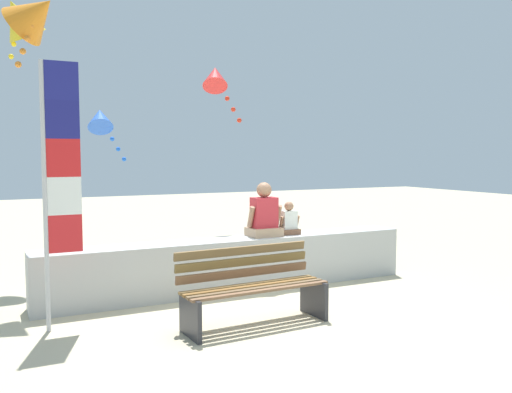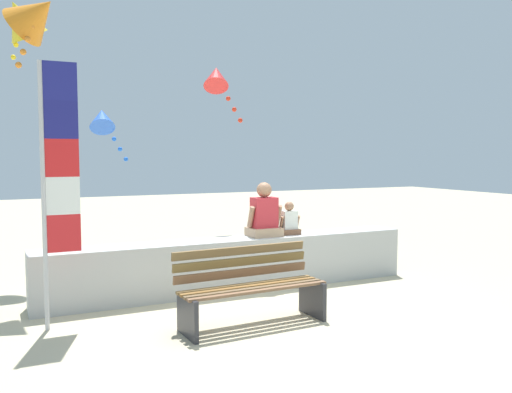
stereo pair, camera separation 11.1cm
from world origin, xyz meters
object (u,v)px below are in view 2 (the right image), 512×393
(kite_orange, at_px, (36,15))
(kite_red, at_px, (217,77))
(person_adult, at_px, (264,215))
(flag_banner, at_px, (55,173))
(kite_blue, at_px, (102,119))
(person_child, at_px, (289,222))
(park_bench, at_px, (250,288))
(kite_yellow, at_px, (21,20))

(kite_orange, relative_size, kite_red, 1.12)
(person_adult, xyz_separation_m, kite_red, (-0.23, 1.32, 2.18))
(flag_banner, distance_m, kite_blue, 3.73)
(kite_blue, bearing_deg, kite_orange, -120.03)
(person_child, relative_size, kite_blue, 0.47)
(person_adult, height_order, kite_blue, kite_blue)
(park_bench, relative_size, person_adult, 2.19)
(park_bench, bearing_deg, kite_blue, 102.11)
(flag_banner, xyz_separation_m, kite_blue, (1.12, 3.47, 0.83))
(kite_orange, xyz_separation_m, kite_red, (2.80, 0.65, -0.56))
(park_bench, distance_m, kite_orange, 4.56)
(kite_orange, xyz_separation_m, kite_yellow, (-0.13, 1.42, 0.24))
(flag_banner, xyz_separation_m, kite_yellow, (-0.18, 2.86, 2.28))
(flag_banner, bearing_deg, person_adult, 14.60)
(park_bench, bearing_deg, kite_yellow, 121.21)
(kite_orange, distance_m, kite_blue, 2.63)
(person_child, bearing_deg, person_adult, -179.95)
(person_child, height_order, kite_blue, kite_blue)
(person_adult, relative_size, kite_yellow, 0.84)
(kite_red, bearing_deg, park_bench, -104.09)
(person_child, distance_m, flag_banner, 3.60)
(kite_blue, height_order, kite_red, kite_red)
(person_adult, bearing_deg, flag_banner, -165.40)
(person_adult, relative_size, kite_blue, 0.77)
(flag_banner, height_order, kite_blue, flag_banner)
(kite_orange, distance_m, kite_red, 2.93)
(park_bench, xyz_separation_m, kite_orange, (-2.08, 2.23, 3.39))
(person_child, xyz_separation_m, flag_banner, (-3.41, -0.78, 0.82))
(kite_blue, bearing_deg, park_bench, -77.89)
(person_adult, height_order, flag_banner, flag_banner)
(park_bench, distance_m, kite_blue, 4.86)
(person_adult, distance_m, flag_banner, 3.16)
(kite_red, bearing_deg, person_child, -63.43)
(kite_yellow, xyz_separation_m, kite_blue, (1.30, 0.61, -1.45))
(flag_banner, distance_m, kite_orange, 2.50)
(kite_blue, bearing_deg, flag_banner, -107.88)
(park_bench, relative_size, kite_red, 1.69)
(flag_banner, distance_m, kite_red, 3.77)
(person_adult, distance_m, kite_yellow, 4.82)
(kite_orange, height_order, kite_red, kite_orange)
(park_bench, relative_size, person_child, 3.54)
(park_bench, xyz_separation_m, kite_yellow, (-2.21, 3.65, 3.63))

